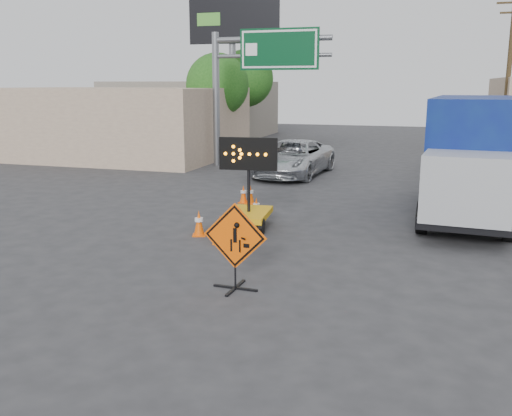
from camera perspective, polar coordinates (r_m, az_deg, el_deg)
The scene contains 18 objects.
ground at distance 11.85m, azimuth -6.65°, elevation -8.76°, with size 100.00×100.00×0.00m, color #2D2D30.
curb_right at distance 25.52m, azimuth 23.25°, elevation 1.89°, with size 0.40×60.00×0.12m, color gray.
storefront_left_near at distance 35.42m, azimuth -14.21°, elevation 8.33°, with size 14.00×10.00×4.00m, color #C4A98D.
storefront_left_far at distance 48.26m, azimuth -6.39°, elevation 9.84°, with size 12.00×10.00×4.40m, color gray.
highway_gantry at distance 29.44m, azimuth -0.23°, elevation 13.94°, with size 6.18×0.38×6.90m.
billboard at distance 38.31m, azimuth -2.24°, elevation 16.98°, with size 6.10×0.54×9.85m.
utility_pole_far at distance 34.21m, azimuth 23.93°, elevation 12.04°, with size 1.80×0.26×9.00m.
tree_left_near at distance 34.44m, azimuth -3.88°, elevation 12.17°, with size 3.71×3.71×6.03m.
tree_left_far at distance 42.30m, azimuth -1.11°, elevation 12.81°, with size 4.10×4.10×6.66m.
construction_sign at distance 11.87m, azimuth -2.11°, elevation -3.65°, with size 1.41×1.00×1.86m.
arrow_board at distance 16.97m, azimuth -0.73°, elevation -0.02°, with size 1.72×2.02×2.73m.
pickup_truck at distance 26.91m, azimuth 3.69°, elevation 5.01°, with size 2.74×5.95×1.65m, color silver.
box_truck at distance 19.53m, azimuth 20.64°, elevation 4.15°, with size 3.00×8.20×3.83m.
cone_a at distance 15.46m, azimuth -3.62°, elevation -2.16°, with size 0.48×0.48×0.77m.
cone_b at distance 16.29m, azimuth -5.72°, elevation -1.50°, with size 0.48×0.48×0.74m.
cone_c at distance 18.41m, azimuth 0.03°, elevation 0.06°, with size 0.43×0.43×0.66m.
cone_d at distance 20.46m, azimuth -0.58°, elevation 1.38°, with size 0.38×0.38×0.72m.
cone_e at distance 20.67m, azimuth -1.27°, elevation 1.40°, with size 0.35×0.35×0.65m.
Camera 1 is at (4.63, -10.04, 4.25)m, focal length 40.00 mm.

